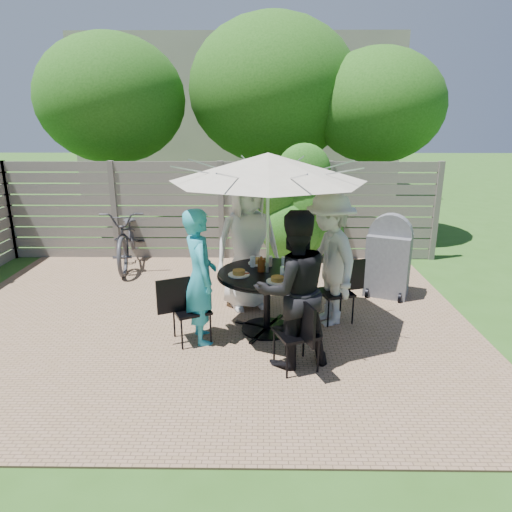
{
  "coord_description": "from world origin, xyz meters",
  "views": [
    {
      "loc": [
        0.75,
        -5.38,
        2.61
      ],
      "look_at": [
        0.69,
        0.1,
        0.94
      ],
      "focal_mm": 32.0,
      "sensor_mm": 36.0,
      "label": 1
    }
  ],
  "objects_px": {
    "plate_front": "(277,280)",
    "glass_right": "(284,262)",
    "patio_table": "(267,290)",
    "chair_front": "(296,348)",
    "coffee_cup": "(269,262)",
    "person_left": "(200,277)",
    "glass_front": "(283,273)",
    "plate_extra": "(290,277)",
    "glass_back": "(253,261)",
    "person_front": "(293,290)",
    "person_back": "(248,244)",
    "bbq_grill": "(388,259)",
    "umbrella": "(268,167)",
    "syrup_jug": "(261,265)",
    "plate_back": "(258,262)",
    "chair_right": "(336,304)",
    "plate_right": "(295,267)",
    "person_right": "(329,260)",
    "chair_left": "(191,323)",
    "chair_back": "(245,286)",
    "bicycle": "(129,236)",
    "plate_left": "(239,273)"
  },
  "relations": [
    {
      "from": "chair_back",
      "to": "chair_right",
      "type": "relative_size",
      "value": 1.07
    },
    {
      "from": "person_front",
      "to": "glass_right",
      "type": "bearing_deg",
      "value": -105.52
    },
    {
      "from": "chair_right",
      "to": "plate_front",
      "type": "height_order",
      "value": "plate_front"
    },
    {
      "from": "person_left",
      "to": "chair_left",
      "type": "bearing_deg",
      "value": 90.69
    },
    {
      "from": "coffee_cup",
      "to": "person_left",
      "type": "bearing_deg",
      "value": -148.31
    },
    {
      "from": "person_left",
      "to": "chair_front",
      "type": "xyz_separation_m",
      "value": [
        1.09,
        -0.65,
        -0.56
      ]
    },
    {
      "from": "plate_front",
      "to": "glass_right",
      "type": "height_order",
      "value": "glass_right"
    },
    {
      "from": "person_back",
      "to": "chair_front",
      "type": "xyz_separation_m",
      "value": [
        0.57,
        -1.7,
        -0.67
      ]
    },
    {
      "from": "plate_front",
      "to": "glass_back",
      "type": "height_order",
      "value": "glass_back"
    },
    {
      "from": "patio_table",
      "to": "umbrella",
      "type": "distance_m",
      "value": 1.51
    },
    {
      "from": "chair_front",
      "to": "glass_back",
      "type": "bearing_deg",
      "value": 2.77
    },
    {
      "from": "person_right",
      "to": "plate_left",
      "type": "relative_size",
      "value": 6.7
    },
    {
      "from": "plate_left",
      "to": "bicycle",
      "type": "relative_size",
      "value": 0.13
    },
    {
      "from": "glass_back",
      "to": "person_front",
      "type": "bearing_deg",
      "value": -66.12
    },
    {
      "from": "person_right",
      "to": "bicycle",
      "type": "xyz_separation_m",
      "value": [
        -3.26,
        2.44,
        -0.33
      ]
    },
    {
      "from": "glass_back",
      "to": "glass_right",
      "type": "xyz_separation_m",
      "value": [
        0.39,
        -0.03,
        0.0
      ]
    },
    {
      "from": "person_front",
      "to": "plate_right",
      "type": "xyz_separation_m",
      "value": [
        0.08,
        0.9,
        -0.05
      ]
    },
    {
      "from": "umbrella",
      "to": "plate_extra",
      "type": "xyz_separation_m",
      "value": [
        0.27,
        -0.23,
        -1.25
      ]
    },
    {
      "from": "plate_extra",
      "to": "bbq_grill",
      "type": "relative_size",
      "value": 0.19
    },
    {
      "from": "plate_right",
      "to": "glass_front",
      "type": "xyz_separation_m",
      "value": [
        -0.16,
        -0.33,
        0.05
      ]
    },
    {
      "from": "patio_table",
      "to": "plate_extra",
      "type": "bearing_deg",
      "value": -40.65
    },
    {
      "from": "glass_front",
      "to": "bbq_grill",
      "type": "height_order",
      "value": "bbq_grill"
    },
    {
      "from": "glass_right",
      "to": "chair_right",
      "type": "bearing_deg",
      "value": 9.89
    },
    {
      "from": "chair_left",
      "to": "coffee_cup",
      "type": "bearing_deg",
      "value": 5.17
    },
    {
      "from": "patio_table",
      "to": "chair_front",
      "type": "xyz_separation_m",
      "value": [
        0.3,
        -0.91,
        -0.29
      ]
    },
    {
      "from": "plate_front",
      "to": "glass_right",
      "type": "xyz_separation_m",
      "value": [
        0.1,
        0.52,
        0.05
      ]
    },
    {
      "from": "person_back",
      "to": "bbq_grill",
      "type": "distance_m",
      "value": 2.17
    },
    {
      "from": "person_front",
      "to": "chair_right",
      "type": "relative_size",
      "value": 2.06
    },
    {
      "from": "patio_table",
      "to": "chair_left",
      "type": "relative_size",
      "value": 1.82
    },
    {
      "from": "patio_table",
      "to": "person_left",
      "type": "height_order",
      "value": "person_left"
    },
    {
      "from": "chair_back",
      "to": "bicycle",
      "type": "height_order",
      "value": "bicycle"
    },
    {
      "from": "person_back",
      "to": "chair_left",
      "type": "relative_size",
      "value": 2.22
    },
    {
      "from": "person_left",
      "to": "glass_right",
      "type": "xyz_separation_m",
      "value": [
        1.0,
        0.44,
        0.04
      ]
    },
    {
      "from": "umbrella",
      "to": "person_right",
      "type": "relative_size",
      "value": 1.66
    },
    {
      "from": "chair_front",
      "to": "person_right",
      "type": "relative_size",
      "value": 0.49
    },
    {
      "from": "umbrella",
      "to": "syrup_jug",
      "type": "bearing_deg",
      "value": 158.58
    },
    {
      "from": "glass_front",
      "to": "glass_right",
      "type": "distance_m",
      "value": 0.4
    },
    {
      "from": "plate_left",
      "to": "plate_front",
      "type": "height_order",
      "value": "same"
    },
    {
      "from": "plate_extra",
      "to": "chair_right",
      "type": "bearing_deg",
      "value": 39.3
    },
    {
      "from": "chair_front",
      "to": "glass_right",
      "type": "xyz_separation_m",
      "value": [
        -0.09,
        1.1,
        0.6
      ]
    },
    {
      "from": "glass_right",
      "to": "syrup_jug",
      "type": "distance_m",
      "value": 0.32
    },
    {
      "from": "person_back",
      "to": "person_left",
      "type": "xyz_separation_m",
      "value": [
        -0.53,
        -1.05,
        -0.11
      ]
    },
    {
      "from": "person_left",
      "to": "syrup_jug",
      "type": "distance_m",
      "value": 0.77
    },
    {
      "from": "person_back",
      "to": "patio_table",
      "type": "bearing_deg",
      "value": -90.0
    },
    {
      "from": "patio_table",
      "to": "plate_back",
      "type": "xyz_separation_m",
      "value": [
        -0.11,
        0.34,
        0.26
      ]
    },
    {
      "from": "umbrella",
      "to": "syrup_jug",
      "type": "xyz_separation_m",
      "value": [
        -0.07,
        0.03,
        -1.19
      ]
    },
    {
      "from": "patio_table",
      "to": "bicycle",
      "type": "bearing_deg",
      "value": 132.54
    },
    {
      "from": "bicycle",
      "to": "chair_left",
      "type": "bearing_deg",
      "value": -69.53
    },
    {
      "from": "plate_back",
      "to": "syrup_jug",
      "type": "distance_m",
      "value": 0.32
    },
    {
      "from": "patio_table",
      "to": "bbq_grill",
      "type": "height_order",
      "value": "bbq_grill"
    }
  ]
}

